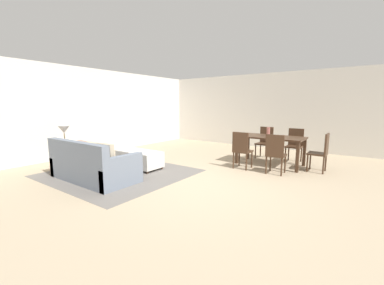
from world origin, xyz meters
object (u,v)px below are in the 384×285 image
at_px(dining_chair_far_left, 265,141).
at_px(dining_chair_head_east, 322,150).
at_px(table_lamp, 64,131).
at_px(vase_centerpiece, 268,132).
at_px(dining_chair_far_right, 295,143).
at_px(dining_chair_near_left, 242,148).
at_px(ottoman_table, 140,158).
at_px(side_table, 66,152).
at_px(couch, 92,166).
at_px(dining_table, 270,140).
at_px(dining_chair_near_right, 275,152).

height_order(dining_chair_far_left, dining_chair_head_east, same).
height_order(table_lamp, vase_centerpiece, table_lamp).
bearing_deg(vase_centerpiece, dining_chair_head_east, 0.10).
relative_size(dining_chair_far_right, dining_chair_head_east, 1.00).
bearing_deg(vase_centerpiece, table_lamp, -138.50).
bearing_deg(dining_chair_near_left, ottoman_table, -145.51).
xyz_separation_m(table_lamp, dining_chair_near_left, (3.44, 2.56, -0.44)).
height_order(side_table, dining_chair_far_right, dining_chair_far_right).
bearing_deg(ottoman_table, table_lamp, -140.23).
bearing_deg(couch, dining_table, 53.35).
xyz_separation_m(couch, side_table, (-1.28, 0.11, 0.14)).
height_order(side_table, dining_chair_near_right, dining_chair_near_right).
bearing_deg(dining_chair_far_right, dining_chair_head_east, -45.34).
bearing_deg(couch, vase_centerpiece, 53.93).
relative_size(ottoman_table, dining_chair_near_left, 1.23).
relative_size(side_table, vase_centerpiece, 2.38).
xyz_separation_m(table_lamp, dining_chair_far_left, (3.46, 4.18, -0.44)).
relative_size(couch, ottoman_table, 1.73).
bearing_deg(side_table, dining_chair_near_right, 31.03).
bearing_deg(dining_chair_far_left, dining_chair_near_left, -90.56).
bearing_deg(side_table, ottoman_table, 39.77).
bearing_deg(table_lamp, dining_chair_far_left, 50.40).
distance_m(dining_chair_near_right, dining_chair_far_left, 1.80).
xyz_separation_m(couch, dining_table, (2.60, 3.49, 0.37)).
relative_size(dining_chair_near_left, vase_centerpiece, 3.98).
bearing_deg(dining_chair_head_east, table_lamp, -146.42).
relative_size(dining_chair_near_left, dining_chair_far_right, 1.00).
bearing_deg(dining_chair_far_right, dining_chair_near_left, -118.33).
distance_m(dining_chair_near_left, vase_centerpiece, 0.96).
xyz_separation_m(table_lamp, dining_chair_near_right, (4.27, 2.57, -0.44)).
height_order(ottoman_table, vase_centerpiece, vase_centerpiece).
bearing_deg(side_table, dining_chair_near_left, 36.67).
bearing_deg(dining_chair_far_left, dining_chair_head_east, -26.37).
bearing_deg(dining_chair_near_left, dining_chair_near_right, 0.18).
height_order(ottoman_table, dining_chair_near_right, dining_chair_near_right).
bearing_deg(table_lamp, dining_chair_near_right, 31.03).
bearing_deg(dining_chair_near_right, dining_chair_head_east, 44.69).
xyz_separation_m(side_table, dining_chair_near_right, (4.27, 2.57, 0.08)).
relative_size(couch, dining_chair_far_right, 2.12).
distance_m(dining_chair_far_left, dining_chair_head_east, 1.81).
xyz_separation_m(dining_chair_near_left, dining_chair_far_right, (0.86, 1.60, 0.00)).
distance_m(couch, dining_chair_far_right, 5.24).
relative_size(dining_chair_far_left, dining_chair_far_right, 1.00).
bearing_deg(table_lamp, side_table, 26.57).
distance_m(dining_chair_far_right, vase_centerpiece, 1.00).
bearing_deg(ottoman_table, dining_chair_far_right, 45.83).
bearing_deg(couch, table_lamp, 175.27).
bearing_deg(dining_chair_far_right, side_table, -135.96).
height_order(table_lamp, dining_chair_near_left, table_lamp).
height_order(couch, side_table, couch).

